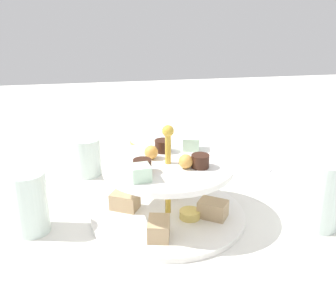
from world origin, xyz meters
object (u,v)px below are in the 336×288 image
(water_glass_mid_back, at_px, (29,203))
(teacup_with_saucer, at_px, (143,151))
(tiered_serving_stand, at_px, (168,193))
(water_glass_short_left, at_px, (86,157))
(butter_knife_right, at_px, (239,161))
(water_glass_tall_right, at_px, (321,195))

(water_glass_mid_back, bearing_deg, teacup_with_saucer, 51.93)
(tiered_serving_stand, relative_size, teacup_with_saucer, 3.04)
(water_glass_short_left, height_order, water_glass_mid_back, water_glass_mid_back)
(tiered_serving_stand, distance_m, water_glass_short_left, 0.26)
(teacup_with_saucer, relative_size, water_glass_mid_back, 0.84)
(tiered_serving_stand, xyz_separation_m, butter_knife_right, (0.21, 0.23, -0.05))
(tiered_serving_stand, bearing_deg, water_glass_tall_right, -15.59)
(water_glass_tall_right, xyz_separation_m, water_glass_short_left, (-0.39, 0.28, -0.02))
(water_glass_mid_back, bearing_deg, tiered_serving_stand, 1.50)
(water_glass_tall_right, bearing_deg, water_glass_mid_back, 172.52)
(water_glass_tall_right, relative_size, teacup_with_saucer, 1.32)
(water_glass_tall_right, bearing_deg, teacup_with_saucer, 127.81)
(butter_knife_right, relative_size, water_glass_mid_back, 1.60)
(water_glass_tall_right, xyz_separation_m, water_glass_mid_back, (-0.48, 0.06, -0.01))
(water_glass_short_left, distance_m, water_glass_mid_back, 0.24)
(tiered_serving_stand, distance_m, water_glass_mid_back, 0.23)
(tiered_serving_stand, xyz_separation_m, water_glass_mid_back, (-0.23, -0.01, 0.01))
(butter_knife_right, bearing_deg, water_glass_mid_back, 81.10)
(tiered_serving_stand, height_order, teacup_with_saucer, tiered_serving_stand)
(tiered_serving_stand, height_order, water_glass_tall_right, tiered_serving_stand)
(water_glass_short_left, height_order, butter_knife_right, water_glass_short_left)
(water_glass_tall_right, relative_size, water_glass_short_left, 1.43)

